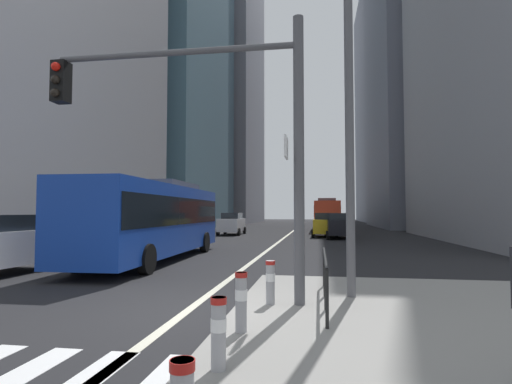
% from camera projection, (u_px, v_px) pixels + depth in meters
% --- Properties ---
extents(ground_plane, '(160.00, 160.00, 0.00)m').
position_uv_depth(ground_plane, '(280.00, 241.00, 27.88)').
color(ground_plane, black).
extents(median_island, '(9.00, 10.00, 0.15)m').
position_uv_depth(median_island, '(500.00, 336.00, 6.31)').
color(median_island, gray).
rests_on(median_island, ground).
extents(lane_centre_line, '(0.20, 80.00, 0.01)m').
position_uv_depth(lane_centre_line, '(290.00, 233.00, 37.74)').
color(lane_centre_line, beige).
rests_on(lane_centre_line, ground).
extents(office_tower_left_mid, '(11.10, 22.92, 46.82)m').
position_uv_depth(office_tower_left_mid, '(175.00, 50.00, 52.90)').
color(office_tower_left_mid, slate).
rests_on(office_tower_left_mid, ground).
extents(office_tower_left_far, '(13.92, 22.71, 53.90)m').
position_uv_depth(office_tower_left_far, '(222.00, 85.00, 78.43)').
color(office_tower_left_far, gray).
rests_on(office_tower_left_far, ground).
extents(office_tower_right_mid, '(13.43, 21.21, 47.83)m').
position_uv_depth(office_tower_right_mid, '(425.00, 49.00, 53.63)').
color(office_tower_right_mid, slate).
rests_on(office_tower_right_mid, ground).
extents(office_tower_right_far, '(11.18, 25.73, 46.81)m').
position_uv_depth(office_tower_right_far, '(389.00, 107.00, 81.63)').
color(office_tower_right_far, slate).
rests_on(office_tower_right_far, ground).
extents(city_bus_blue_oncoming, '(2.90, 11.44, 3.40)m').
position_uv_depth(city_bus_blue_oncoming, '(155.00, 217.00, 16.80)').
color(city_bus_blue_oncoming, '#14389E').
rests_on(city_bus_blue_oncoming, ground).
extents(city_bus_red_receding, '(2.72, 11.03, 3.40)m').
position_uv_depth(city_bus_red_receding, '(326.00, 214.00, 43.03)').
color(city_bus_red_receding, red).
rests_on(city_bus_red_receding, ground).
extents(city_bus_red_distant, '(2.81, 10.68, 3.40)m').
position_uv_depth(city_bus_red_distant, '(326.00, 213.00, 59.65)').
color(city_bus_red_distant, red).
rests_on(city_bus_red_distant, ground).
extents(car_oncoming_mid, '(2.12, 4.48, 1.94)m').
position_uv_depth(car_oncoming_mid, '(232.00, 223.00, 35.57)').
color(car_oncoming_mid, silver).
rests_on(car_oncoming_mid, ground).
extents(car_receding_near, '(2.08, 4.41, 1.94)m').
position_uv_depth(car_receding_near, '(325.00, 225.00, 32.67)').
color(car_receding_near, gold).
rests_on(car_receding_near, ground).
extents(car_receding_far, '(2.12, 4.41, 1.94)m').
position_uv_depth(car_receding_far, '(339.00, 225.00, 30.49)').
color(car_receding_far, black).
rests_on(car_receding_far, ground).
extents(traffic_signal_gantry, '(5.74, 0.65, 6.00)m').
position_uv_depth(traffic_signal_gantry, '(211.00, 116.00, 8.60)').
color(traffic_signal_gantry, '#515156').
rests_on(traffic_signal_gantry, median_island).
extents(street_lamp_post, '(5.50, 0.32, 8.00)m').
position_uv_depth(street_lamp_post, '(349.00, 70.00, 9.15)').
color(street_lamp_post, '#56565B').
rests_on(street_lamp_post, median_island).
extents(bollard_left, '(0.20, 0.20, 0.86)m').
position_uv_depth(bollard_left, '(219.00, 329.00, 4.79)').
color(bollard_left, '#99999E').
rests_on(bollard_left, median_island).
extents(bollard_right, '(0.20, 0.20, 0.93)m').
position_uv_depth(bollard_right, '(241.00, 299.00, 6.30)').
color(bollard_right, '#99999E').
rests_on(bollard_right, median_island).
extents(bollard_back, '(0.20, 0.20, 0.88)m').
position_uv_depth(bollard_back, '(270.00, 280.00, 8.17)').
color(bollard_back, '#99999E').
rests_on(bollard_back, median_island).
extents(pedestrian_railing, '(0.06, 3.82, 0.98)m').
position_uv_depth(pedestrian_railing, '(325.00, 268.00, 8.34)').
color(pedestrian_railing, black).
rests_on(pedestrian_railing, median_island).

